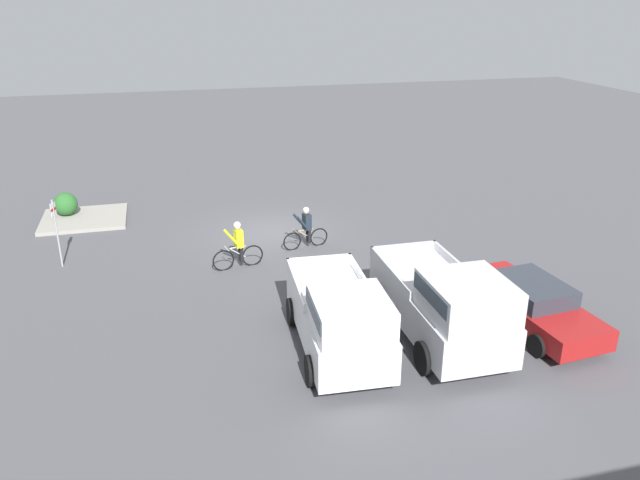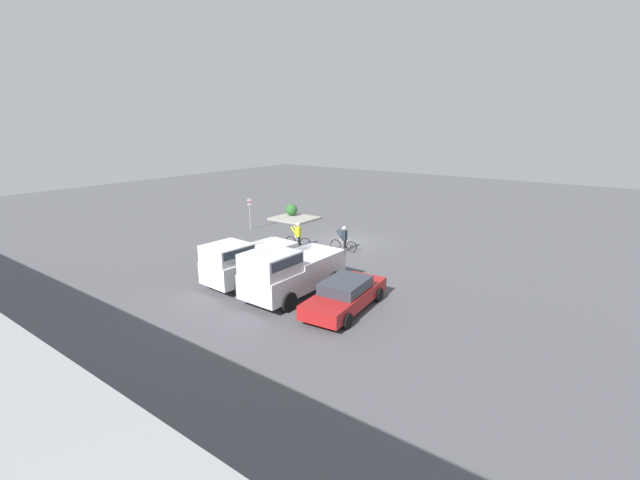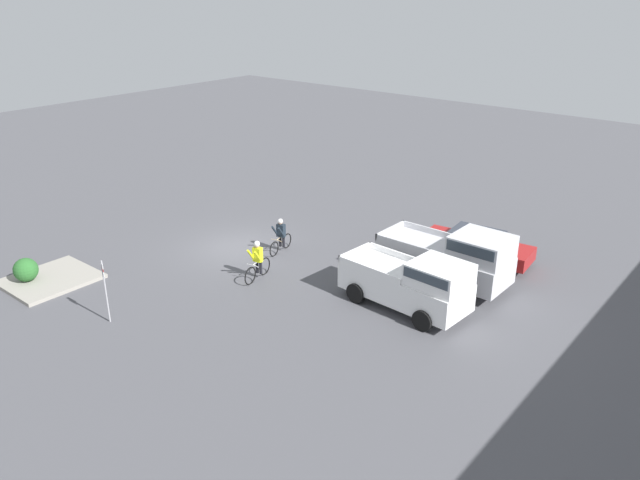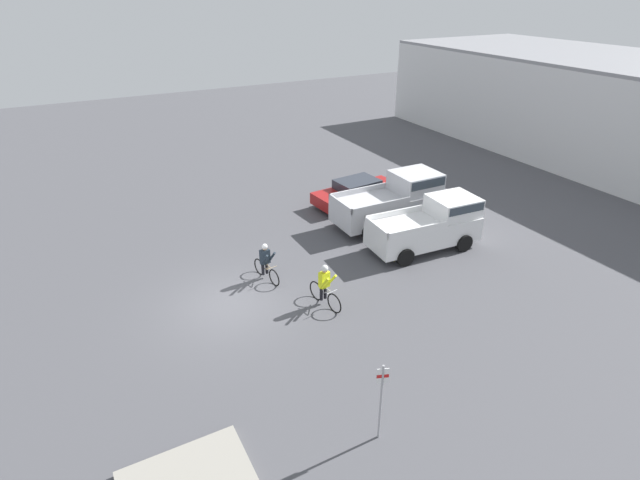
% 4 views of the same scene
% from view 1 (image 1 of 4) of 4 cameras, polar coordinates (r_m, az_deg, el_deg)
% --- Properties ---
extents(ground_plane, '(80.00, 80.00, 0.00)m').
position_cam_1_polar(ground_plane, '(24.45, -4.45, 0.68)').
color(ground_plane, '#4C4C51').
extents(sedan_0, '(2.26, 4.87, 1.32)m').
position_cam_1_polar(sedan_0, '(18.49, 18.64, -5.42)').
color(sedan_0, maroon).
rests_on(sedan_0, ground_plane).
extents(pickup_truck_0, '(2.34, 5.25, 2.37)m').
position_cam_1_polar(pickup_truck_0, '(16.62, 11.40, -5.67)').
color(pickup_truck_0, silver).
rests_on(pickup_truck_0, ground_plane).
extents(pickup_truck_1, '(2.36, 4.97, 2.19)m').
position_cam_1_polar(pickup_truck_1, '(15.83, 1.86, -7.07)').
color(pickup_truck_1, white).
rests_on(pickup_truck_1, ground_plane).
extents(cyclist_0, '(1.77, 0.53, 1.69)m').
position_cam_1_polar(cyclist_0, '(21.17, -7.51, -0.44)').
color(cyclist_0, black).
rests_on(cyclist_0, ground_plane).
extents(cyclist_1, '(1.75, 0.53, 1.59)m').
position_cam_1_polar(cyclist_1, '(22.69, -1.28, 1.14)').
color(cyclist_1, black).
rests_on(cyclist_1, ground_plane).
extents(fire_lane_sign, '(0.13, 0.29, 2.39)m').
position_cam_1_polar(fire_lane_sign, '(22.63, -22.98, 1.10)').
color(fire_lane_sign, '#9E9EA3').
rests_on(fire_lane_sign, ground_plane).
extents(curb_island, '(3.34, 2.98, 0.15)m').
position_cam_1_polar(curb_island, '(27.44, -20.74, 1.83)').
color(curb_island, gray).
rests_on(curb_island, ground_plane).
extents(shrub, '(0.96, 0.96, 0.96)m').
position_cam_1_polar(shrub, '(27.79, -22.24, 3.06)').
color(shrub, '#286028').
rests_on(shrub, curb_island).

